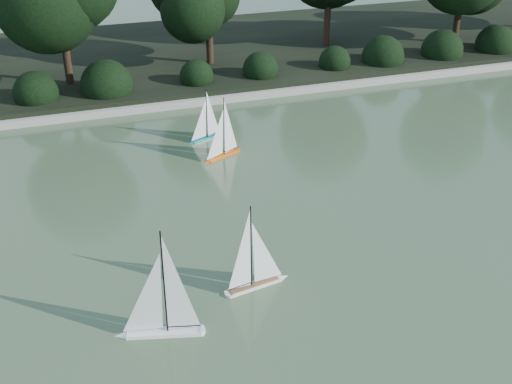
% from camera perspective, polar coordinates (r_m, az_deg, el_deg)
% --- Properties ---
extents(ground, '(80.00, 80.00, 0.00)m').
position_cam_1_polar(ground, '(9.28, 9.02, -11.08)').
color(ground, '#354D2E').
rests_on(ground, ground).
extents(pond_coping, '(40.00, 0.35, 0.18)m').
position_cam_1_polar(pond_coping, '(16.68, -5.20, 8.05)').
color(pond_coping, gray).
rests_on(pond_coping, ground).
extents(far_bank, '(40.00, 8.00, 0.30)m').
position_cam_1_polar(far_bank, '(20.38, -8.06, 11.85)').
color(far_bank, black).
rests_on(far_bank, ground).
extents(shrub_hedge, '(29.10, 1.10, 1.10)m').
position_cam_1_polar(shrub_hedge, '(17.39, -6.00, 10.12)').
color(shrub_hedge, black).
rests_on(shrub_hedge, ground).
extents(sailboat_white_a, '(1.24, 0.49, 1.70)m').
position_cam_1_polar(sailboat_white_a, '(8.86, -8.89, -11.06)').
color(sailboat_white_a, white).
rests_on(sailboat_white_a, ground).
extents(sailboat_white_b, '(1.09, 0.35, 1.48)m').
position_cam_1_polar(sailboat_white_b, '(9.66, 0.26, -7.20)').
color(sailboat_white_b, white).
rests_on(sailboat_white_b, ground).
extents(sailboat_orange, '(0.99, 0.57, 1.41)m').
position_cam_1_polar(sailboat_orange, '(13.63, -3.22, 3.93)').
color(sailboat_orange, orange).
rests_on(sailboat_orange, ground).
extents(sailboat_teal, '(0.90, 0.43, 1.25)m').
position_cam_1_polar(sailboat_teal, '(14.54, -4.68, 5.39)').
color(sailboat_teal, '#126F7E').
rests_on(sailboat_teal, ground).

